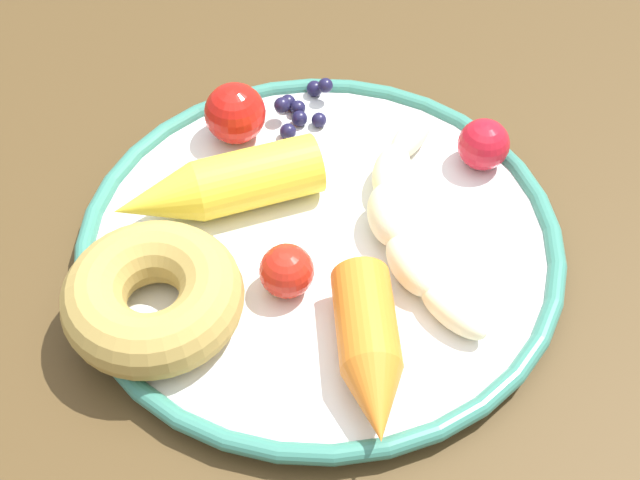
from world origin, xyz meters
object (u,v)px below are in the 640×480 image
at_px(carrot_yellow, 217,187).
at_px(tomato_near, 287,271).
at_px(banana, 406,216).
at_px(donut, 153,297).
at_px(tomato_far, 484,144).
at_px(tomato_mid, 235,113).
at_px(carrot_orange, 370,353).
at_px(dining_table, 370,287).
at_px(plate, 320,243).
at_px(blueberry_pile, 301,107).

distance_m(carrot_yellow, tomato_near, 0.08).
relative_size(banana, carrot_yellow, 1.40).
relative_size(donut, tomato_far, 3.03).
bearing_deg(tomato_mid, carrot_orange, -147.29).
distance_m(dining_table, banana, 0.11).
relative_size(plate, tomato_far, 8.83).
distance_m(plate, tomato_far, 0.13).
distance_m(dining_table, blueberry_pile, 0.14).
distance_m(blueberry_pile, tomato_far, 0.13).
bearing_deg(blueberry_pile, plate, -164.88).
bearing_deg(tomato_far, carrot_orange, 162.09).
relative_size(carrot_orange, tomato_near, 3.43).
relative_size(plate, carrot_orange, 2.73).
xyz_separation_m(dining_table, tomato_mid, (0.05, 0.10, 0.12)).
bearing_deg(carrot_orange, carrot_yellow, 45.49).
relative_size(blueberry_pile, tomato_near, 1.79).
relative_size(banana, carrot_orange, 1.69).
relative_size(plate, donut, 2.92).
height_order(carrot_orange, carrot_yellow, carrot_yellow).
distance_m(blueberry_pile, tomato_near, 0.16).
xyz_separation_m(banana, tomato_near, (-0.06, 0.07, 0.00)).
xyz_separation_m(tomato_mid, tomato_far, (-0.00, -0.17, -0.00)).
distance_m(plate, carrot_yellow, 0.07).
bearing_deg(carrot_yellow, tomato_near, -136.68).
relative_size(dining_table, banana, 6.08).
distance_m(carrot_yellow, blueberry_pile, 0.10).
bearing_deg(donut, tomato_far, -49.56).
relative_size(carrot_orange, blueberry_pile, 1.91).
height_order(plate, donut, donut).
xyz_separation_m(plate, tomato_near, (-0.04, 0.01, 0.02)).
xyz_separation_m(carrot_yellow, donut, (-0.09, 0.02, -0.00)).
xyz_separation_m(plate, tomato_mid, (0.09, 0.07, 0.02)).
xyz_separation_m(banana, blueberry_pile, (0.10, 0.08, -0.00)).
height_order(plate, tomato_far, tomato_far).
bearing_deg(donut, plate, -49.91).
distance_m(carrot_orange, tomato_far, 0.18).
bearing_deg(banana, tomato_mid, 61.00).
xyz_separation_m(carrot_yellow, tomato_far, (0.07, -0.17, -0.00)).
relative_size(carrot_yellow, tomato_far, 3.91).
relative_size(tomato_near, tomato_mid, 0.78).
xyz_separation_m(dining_table, carrot_orange, (-0.13, -0.01, 0.11)).
bearing_deg(donut, dining_table, -46.69).
relative_size(dining_table, carrot_yellow, 8.51).
relative_size(carrot_yellow, tomato_near, 4.13).
xyz_separation_m(carrot_orange, tomato_mid, (0.18, 0.11, 0.00)).
xyz_separation_m(tomato_near, tomato_far, (0.13, -0.11, 0.00)).
bearing_deg(tomato_near, banana, -48.90).
bearing_deg(tomato_far, tomato_mid, 89.51).
xyz_separation_m(dining_table, tomato_near, (-0.08, 0.05, 0.11)).
height_order(carrot_orange, tomato_near, carrot_orange).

